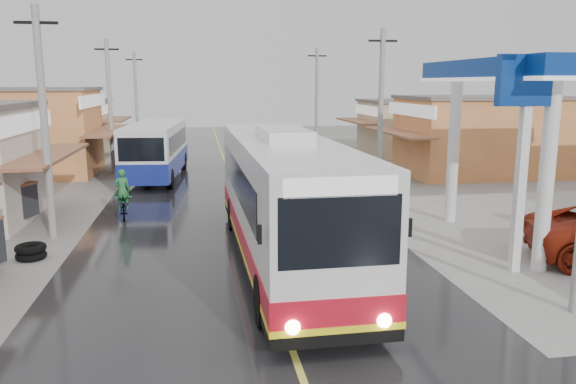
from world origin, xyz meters
name	(u,v)px	position (x,y,z in m)	size (l,w,h in m)	color
ground	(286,333)	(0.00, 0.00, 0.00)	(120.00, 120.00, 0.00)	slate
road	(238,198)	(0.00, 15.00, 0.01)	(12.00, 90.00, 0.02)	black
centre_line	(238,198)	(0.00, 15.00, 0.02)	(0.15, 90.00, 0.01)	#D8CC4C
shopfronts_right	(562,201)	(15.00, 12.00, 0.00)	(11.00, 44.00, 4.80)	beige
utility_poles_left	(90,199)	(-7.00, 16.00, 0.00)	(1.60, 50.00, 8.00)	gray
utility_poles_right	(378,194)	(7.00, 15.00, 0.00)	(1.60, 36.00, 8.00)	gray
coach_bus	(283,199)	(0.70, 5.07, 1.98)	(3.13, 13.19, 4.10)	silver
second_bus	(156,149)	(-4.19, 21.34, 1.71)	(3.33, 9.73, 3.17)	silver
cyclist	(123,202)	(-4.87, 11.62, 0.67)	(0.91, 1.97, 2.05)	black
tricycle_far	(7,203)	(-9.10, 11.02, 0.93)	(2.03, 2.48, 1.63)	#26262D
tyre_stack	(31,252)	(-7.08, 6.51, 0.24)	(0.94, 0.94, 0.48)	black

